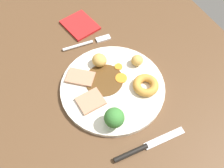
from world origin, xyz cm
name	(u,v)px	position (x,y,z in cm)	size (l,w,h in cm)	color
dining_table	(116,99)	(0.00, 0.00, 1.80)	(120.00, 84.00, 3.60)	brown
dinner_plate	(112,87)	(-2.38, -0.19, 4.30)	(28.11, 28.11, 1.40)	silver
gravy_pool	(104,80)	(-5.05, -1.26, 5.15)	(10.45, 10.45, 0.30)	#563819
meat_slice_main	(91,101)	(-0.51, -7.23, 5.40)	(6.48, 5.49, 0.80)	tan
meat_slice_under	(80,77)	(-8.52, -6.77, 5.40)	(7.43, 4.78, 0.80)	tan
yorkshire_pudding	(146,85)	(1.94, 7.58, 6.07)	(6.86, 6.86, 2.15)	#C68938
roast_potato_left	(137,60)	(-6.00, 9.47, 6.52)	(3.41, 3.18, 3.03)	tan
roast_potato_right	(99,60)	(-10.65, -0.25, 6.71)	(4.00, 4.20, 3.42)	tan
carrot_coin_front	(118,67)	(-7.18, 4.23, 5.24)	(2.21, 2.21, 0.48)	orange
carrot_coin_back	(121,78)	(-3.41, 3.13, 5.22)	(3.20, 3.20, 0.45)	orange
broccoli_floret	(114,118)	(7.51, -4.52, 8.19)	(4.90, 4.90, 5.69)	#8CB766
fork	(88,43)	(-20.40, 0.68, 3.99)	(2.74, 15.32, 0.90)	silver
knife	(144,147)	(15.63, -0.89, 4.05)	(2.19, 18.54, 1.20)	black
folded_napkin	(80,25)	(-28.72, 1.26, 4.00)	(11.00, 9.00, 0.80)	red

